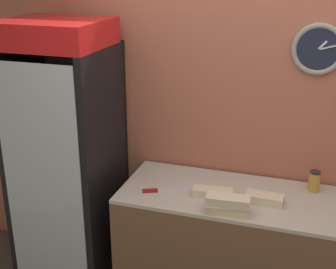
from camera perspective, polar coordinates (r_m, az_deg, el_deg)
wall_back at (r=3.41m, az=9.91°, el=2.00°), size 5.20×0.09×2.70m
prep_counter at (r=3.46m, az=7.95°, el=-14.08°), size 1.58×0.68×0.93m
beverage_cooler at (r=3.59m, az=-11.91°, el=-1.29°), size 0.69×0.69×2.05m
sandwich_stack_bottom at (r=2.98m, az=7.28°, el=-8.99°), size 0.29×0.15×0.06m
sandwich_stack_middle at (r=2.95m, az=7.33°, el=-8.01°), size 0.28×0.13×0.06m
sandwich_flat_left at (r=3.14m, az=11.68°, el=-7.67°), size 0.25×0.12×0.06m
sandwich_flat_right at (r=3.17m, az=5.44°, el=-7.03°), size 0.28×0.13×0.05m
chefs_knife at (r=3.22m, az=-0.99°, el=-6.86°), size 0.32×0.17×0.02m
condiment_jar at (r=3.36m, az=17.40°, el=-5.45°), size 0.08×0.08×0.15m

